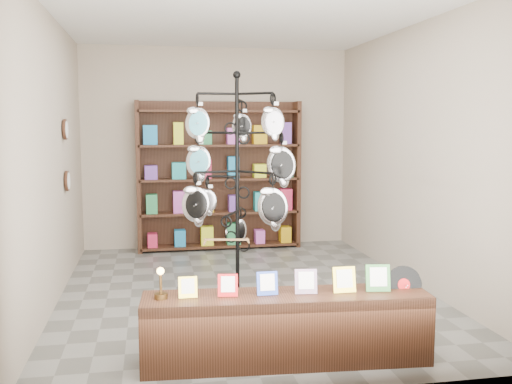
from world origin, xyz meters
TOP-DOWN VIEW (x-y plane):
  - ground at (0.00, 0.00)m, footprint 5.00×5.00m
  - room_envelope at (0.00, 0.00)m, footprint 5.00×5.00m
  - display_tree at (-0.15, -0.42)m, footprint 1.27×1.25m
  - front_shelf at (0.00, -1.95)m, footprint 2.26×0.61m
  - back_shelving at (0.00, 2.30)m, footprint 2.42×0.36m
  - wall_clocks at (-1.97, 0.80)m, footprint 0.03×0.24m

SIDE VIEW (x-z plane):
  - ground at x=0.00m, z-range 0.00..0.00m
  - front_shelf at x=0.00m, z-range -0.12..0.67m
  - back_shelving at x=0.00m, z-range -0.07..2.13m
  - display_tree at x=-0.15m, z-range 0.19..2.57m
  - wall_clocks at x=-1.97m, z-range 1.08..1.92m
  - room_envelope at x=0.00m, z-range -0.65..4.35m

